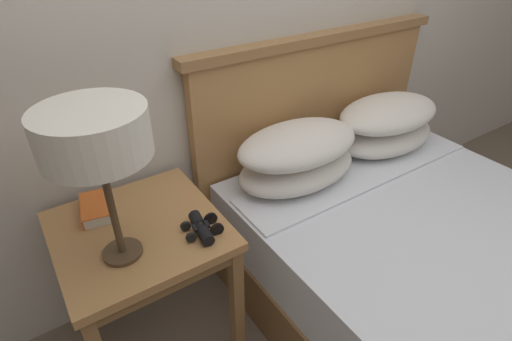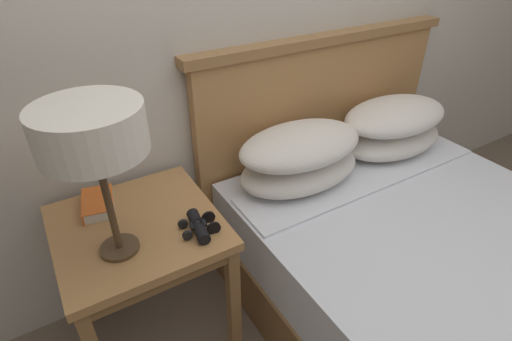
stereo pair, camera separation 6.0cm
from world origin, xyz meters
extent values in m
cube|color=beige|center=(0.00, 1.12, 1.30)|extent=(8.00, 0.06, 2.60)
cube|color=#AD7A47|center=(-0.71, 0.77, 0.64)|extent=(0.58, 0.58, 0.04)
cube|color=brown|center=(-0.71, 0.77, 0.60)|extent=(0.55, 0.55, 0.05)
cube|color=olive|center=(-0.45, 0.51, 0.31)|extent=(0.04, 0.04, 0.62)
cube|color=olive|center=(-0.96, 1.02, 0.31)|extent=(0.04, 0.04, 0.62)
cube|color=olive|center=(-0.45, 1.02, 0.31)|extent=(0.04, 0.04, 0.62)
cube|color=brown|center=(0.36, 0.14, 0.14)|extent=(1.34, 1.77, 0.28)
cube|color=silver|center=(0.36, 0.14, 0.42)|extent=(1.32, 1.74, 0.26)
cube|color=white|center=(0.36, 0.70, 0.56)|extent=(1.29, 0.28, 0.01)
cube|color=#AD7A47|center=(0.36, 1.05, 0.55)|extent=(1.41, 0.06, 1.10)
cube|color=olive|center=(0.36, 1.05, 1.12)|extent=(1.48, 0.10, 0.04)
ellipsoid|color=silver|center=(0.06, 0.81, 0.62)|extent=(0.60, 0.36, 0.15)
ellipsoid|color=silver|center=(0.65, 0.81, 0.62)|extent=(0.60, 0.36, 0.15)
ellipsoid|color=silver|center=(0.06, 0.81, 0.75)|extent=(0.60, 0.36, 0.15)
ellipsoid|color=silver|center=(0.65, 0.81, 0.75)|extent=(0.60, 0.36, 0.15)
cylinder|color=#4C3823|center=(-0.79, 0.67, 0.67)|extent=(0.13, 0.13, 0.01)
cylinder|color=#4C3823|center=(-0.79, 0.67, 0.86)|extent=(0.02, 0.02, 0.37)
cylinder|color=silver|center=(-0.79, 0.67, 1.11)|extent=(0.31, 0.31, 0.14)
cube|color=silver|center=(-0.80, 0.94, 0.68)|extent=(0.14, 0.20, 0.04)
cube|color=orange|center=(-0.80, 0.94, 0.70)|extent=(0.15, 0.20, 0.00)
cube|color=orange|center=(-0.86, 0.95, 0.68)|extent=(0.04, 0.18, 0.04)
cylinder|color=black|center=(-0.53, 0.58, 0.68)|extent=(0.06, 0.10, 0.04)
cylinder|color=black|center=(-0.48, 0.58, 0.68)|extent=(0.05, 0.02, 0.05)
cylinder|color=black|center=(-0.58, 0.59, 0.68)|extent=(0.04, 0.02, 0.04)
cylinder|color=black|center=(-0.52, 0.65, 0.68)|extent=(0.06, 0.10, 0.04)
cylinder|color=black|center=(-0.48, 0.64, 0.68)|extent=(0.05, 0.02, 0.05)
cylinder|color=black|center=(-0.57, 0.65, 0.68)|extent=(0.04, 0.02, 0.04)
cube|color=black|center=(-0.53, 0.62, 0.69)|extent=(0.06, 0.04, 0.01)
cylinder|color=black|center=(-0.53, 0.62, 0.69)|extent=(0.02, 0.01, 0.02)
camera|label=1|loc=(-0.96, -0.38, 1.61)|focal=28.00mm
camera|label=2|loc=(-0.91, -0.41, 1.61)|focal=28.00mm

